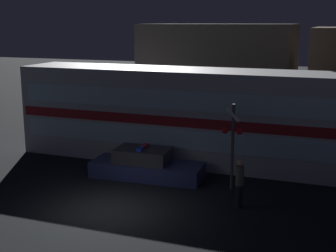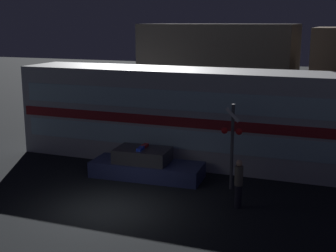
{
  "view_description": "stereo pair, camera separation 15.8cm",
  "coord_description": "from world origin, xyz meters",
  "px_view_note": "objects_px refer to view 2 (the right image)",
  "views": [
    {
      "loc": [
        7.52,
        -13.87,
        6.6
      ],
      "look_at": [
        0.31,
        5.51,
        2.0
      ],
      "focal_mm": 50.0,
      "sensor_mm": 36.0,
      "label": 1
    },
    {
      "loc": [
        7.66,
        -13.82,
        6.6
      ],
      "look_at": [
        0.31,
        5.51,
        2.0
      ],
      "focal_mm": 50.0,
      "sensor_mm": 36.0,
      "label": 2
    }
  ],
  "objects_px": {
    "police_car": "(146,166)",
    "pedestrian": "(239,183)",
    "train": "(187,116)",
    "crossing_signal_near": "(232,140)"
  },
  "relations": [
    {
      "from": "pedestrian",
      "to": "police_car",
      "type": "bearing_deg",
      "value": 156.44
    },
    {
      "from": "pedestrian",
      "to": "crossing_signal_near",
      "type": "height_order",
      "value": "crossing_signal_near"
    },
    {
      "from": "train",
      "to": "police_car",
      "type": "relative_size",
      "value": 3.37
    },
    {
      "from": "police_car",
      "to": "pedestrian",
      "type": "height_order",
      "value": "pedestrian"
    },
    {
      "from": "police_car",
      "to": "crossing_signal_near",
      "type": "xyz_separation_m",
      "value": [
        3.8,
        -0.19,
        1.53
      ]
    },
    {
      "from": "pedestrian",
      "to": "crossing_signal_near",
      "type": "bearing_deg",
      "value": 111.4
    },
    {
      "from": "train",
      "to": "crossing_signal_near",
      "type": "relative_size",
      "value": 4.77
    },
    {
      "from": "pedestrian",
      "to": "train",
      "type": "bearing_deg",
      "value": 126.02
    },
    {
      "from": "police_car",
      "to": "crossing_signal_near",
      "type": "height_order",
      "value": "crossing_signal_near"
    },
    {
      "from": "crossing_signal_near",
      "to": "train",
      "type": "bearing_deg",
      "value": 132.27
    }
  ]
}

